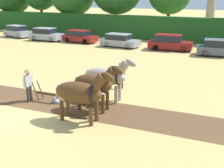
{
  "coord_description": "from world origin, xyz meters",
  "views": [
    {
      "loc": [
        9.64,
        -8.15,
        5.28
      ],
      "look_at": [
        3.26,
        3.67,
        1.1
      ],
      "focal_mm": 45.0,
      "sensor_mm": 36.0,
      "label": 1
    }
  ],
  "objects_px": {
    "farmer_beside_team": "(121,74)",
    "parked_car_center": "(120,41)",
    "plow": "(49,96)",
    "farmer_at_plow": "(28,83)",
    "parked_car_right": "(219,48)",
    "parked_car_far_left": "(17,31)",
    "draft_horse_trail_left": "(107,76)",
    "draft_horse_lead_right": "(95,84)",
    "parked_car_left": "(46,35)",
    "draft_horse_lead_left": "(81,92)",
    "parked_car_center_right": "(170,43)",
    "parked_car_center_left": "(79,37)"
  },
  "relations": [
    {
      "from": "plow",
      "to": "farmer_beside_team",
      "type": "relative_size",
      "value": 0.98
    },
    {
      "from": "plow",
      "to": "farmer_beside_team",
      "type": "bearing_deg",
      "value": 53.93
    },
    {
      "from": "draft_horse_trail_left",
      "to": "parked_car_left",
      "type": "height_order",
      "value": "draft_horse_trail_left"
    },
    {
      "from": "plow",
      "to": "parked_car_center_right",
      "type": "relative_size",
      "value": 0.34
    },
    {
      "from": "draft_horse_lead_left",
      "to": "draft_horse_lead_right",
      "type": "height_order",
      "value": "draft_horse_lead_left"
    },
    {
      "from": "draft_horse_lead_left",
      "to": "parked_car_far_left",
      "type": "relative_size",
      "value": 0.63
    },
    {
      "from": "draft_horse_trail_left",
      "to": "farmer_beside_team",
      "type": "bearing_deg",
      "value": 91.96
    },
    {
      "from": "draft_horse_lead_left",
      "to": "draft_horse_lead_right",
      "type": "distance_m",
      "value": 1.41
    },
    {
      "from": "draft_horse_trail_left",
      "to": "draft_horse_lead_right",
      "type": "bearing_deg",
      "value": -90.3
    },
    {
      "from": "parked_car_far_left",
      "to": "parked_car_center_right",
      "type": "xyz_separation_m",
      "value": [
        21.38,
        0.32,
        0.0
      ]
    },
    {
      "from": "draft_horse_trail_left",
      "to": "farmer_beside_team",
      "type": "xyz_separation_m",
      "value": [
        -0.29,
        2.14,
        -0.41
      ]
    },
    {
      "from": "draft_horse_trail_left",
      "to": "parked_car_right",
      "type": "height_order",
      "value": "draft_horse_trail_left"
    },
    {
      "from": "parked_car_far_left",
      "to": "parked_car_left",
      "type": "bearing_deg",
      "value": 4.9
    },
    {
      "from": "parked_car_left",
      "to": "parked_car_center",
      "type": "distance_m",
      "value": 10.31
    },
    {
      "from": "parked_car_center_right",
      "to": "farmer_at_plow",
      "type": "bearing_deg",
      "value": -105.03
    },
    {
      "from": "draft_horse_lead_right",
      "to": "parked_car_right",
      "type": "xyz_separation_m",
      "value": [
        3.25,
        16.6,
        -0.59
      ]
    },
    {
      "from": "draft_horse_trail_left",
      "to": "parked_car_center_right",
      "type": "height_order",
      "value": "draft_horse_trail_left"
    },
    {
      "from": "parked_car_center_right",
      "to": "parked_car_right",
      "type": "xyz_separation_m",
      "value": [
        4.95,
        -0.79,
        -0.03
      ]
    },
    {
      "from": "parked_car_left",
      "to": "parked_car_center_right",
      "type": "bearing_deg",
      "value": -0.32
    },
    {
      "from": "parked_car_center_right",
      "to": "parked_car_center",
      "type": "bearing_deg",
      "value": 178.88
    },
    {
      "from": "draft_horse_lead_right",
      "to": "parked_car_center_left",
      "type": "xyz_separation_m",
      "value": [
        -12.84,
        17.22,
        -0.62
      ]
    },
    {
      "from": "farmer_at_plow",
      "to": "parked_car_right",
      "type": "height_order",
      "value": "farmer_at_plow"
    },
    {
      "from": "parked_car_center_right",
      "to": "plow",
      "type": "bearing_deg",
      "value": -101.82
    },
    {
      "from": "farmer_at_plow",
      "to": "parked_car_center_left",
      "type": "xyz_separation_m",
      "value": [
        -9.15,
        17.86,
        -0.3
      ]
    },
    {
      "from": "draft_horse_lead_left",
      "to": "draft_horse_trail_left",
      "type": "relative_size",
      "value": 0.99
    },
    {
      "from": "draft_horse_trail_left",
      "to": "parked_car_center_right",
      "type": "relative_size",
      "value": 0.64
    },
    {
      "from": "draft_horse_lead_left",
      "to": "draft_horse_trail_left",
      "type": "height_order",
      "value": "draft_horse_lead_left"
    },
    {
      "from": "parked_car_right",
      "to": "farmer_beside_team",
      "type": "bearing_deg",
      "value": -114.97
    },
    {
      "from": "parked_car_center_right",
      "to": "parked_car_center_left",
      "type": "bearing_deg",
      "value": 172.14
    },
    {
      "from": "parked_car_center_right",
      "to": "parked_car_right",
      "type": "bearing_deg",
      "value": -17.77
    },
    {
      "from": "parked_car_left",
      "to": "parked_car_right",
      "type": "relative_size",
      "value": 1.0
    },
    {
      "from": "draft_horse_lead_left",
      "to": "parked_car_left",
      "type": "bearing_deg",
      "value": 128.87
    },
    {
      "from": "parked_car_right",
      "to": "plow",
      "type": "bearing_deg",
      "value": -118.57
    },
    {
      "from": "draft_horse_trail_left",
      "to": "parked_car_right",
      "type": "xyz_separation_m",
      "value": [
        3.38,
        15.2,
        -0.6
      ]
    },
    {
      "from": "farmer_beside_team",
      "to": "parked_car_center",
      "type": "bearing_deg",
      "value": 152.51
    },
    {
      "from": "draft_horse_lead_right",
      "to": "draft_horse_lead_left",
      "type": "bearing_deg",
      "value": -89.74
    },
    {
      "from": "parked_car_far_left",
      "to": "draft_horse_trail_left",
      "type": "bearing_deg",
      "value": -23.5
    },
    {
      "from": "farmer_at_plow",
      "to": "parked_car_far_left",
      "type": "bearing_deg",
      "value": 137.11
    },
    {
      "from": "plow",
      "to": "farmer_at_plow",
      "type": "xyz_separation_m",
      "value": [
        -1.04,
        -0.38,
        0.69
      ]
    },
    {
      "from": "parked_car_center_right",
      "to": "draft_horse_lead_right",
      "type": "bearing_deg",
      "value": -93.15
    },
    {
      "from": "parked_car_far_left",
      "to": "parked_car_center",
      "type": "relative_size",
      "value": 1.1
    },
    {
      "from": "parked_car_center_left",
      "to": "farmer_at_plow",
      "type": "bearing_deg",
      "value": -61.68
    },
    {
      "from": "parked_car_far_left",
      "to": "parked_car_right",
      "type": "height_order",
      "value": "parked_car_far_left"
    },
    {
      "from": "draft_horse_lead_left",
      "to": "farmer_beside_team",
      "type": "relative_size",
      "value": 1.83
    },
    {
      "from": "draft_horse_lead_right",
      "to": "parked_car_far_left",
      "type": "bearing_deg",
      "value": 137.88
    },
    {
      "from": "farmer_at_plow",
      "to": "farmer_beside_team",
      "type": "xyz_separation_m",
      "value": [
        3.27,
        4.18,
        -0.07
      ]
    },
    {
      "from": "parked_car_right",
      "to": "parked_car_far_left",
      "type": "bearing_deg",
      "value": 169.71
    },
    {
      "from": "parked_car_far_left",
      "to": "draft_horse_lead_right",
      "type": "bearing_deg",
      "value": -25.67
    },
    {
      "from": "draft_horse_trail_left",
      "to": "plow",
      "type": "height_order",
      "value": "draft_horse_trail_left"
    },
    {
      "from": "draft_horse_lead_right",
      "to": "parked_car_left",
      "type": "height_order",
      "value": "draft_horse_lead_right"
    }
  ]
}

